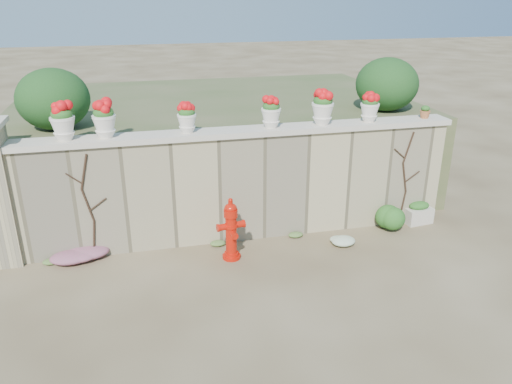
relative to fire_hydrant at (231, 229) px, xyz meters
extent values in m
plane|color=#4E3E27|center=(0.34, -1.00, -0.57)|extent=(80.00, 80.00, 0.00)
cube|color=tan|center=(0.34, 0.80, 0.43)|extent=(8.00, 0.40, 2.00)
cube|color=beige|center=(0.34, 0.80, 1.48)|extent=(8.10, 0.52, 0.10)
cube|color=#384C23|center=(0.34, 4.00, 0.43)|extent=(9.00, 6.00, 2.00)
ellipsoid|color=#143814|center=(-2.86, 2.00, 1.98)|extent=(1.30, 1.30, 1.10)
ellipsoid|color=#143814|center=(3.74, 2.00, 1.98)|extent=(1.30, 1.30, 1.10)
cylinder|color=black|center=(-2.32, 0.58, -0.22)|extent=(0.12, 0.04, 0.70)
cylinder|color=black|center=(-2.35, 0.58, 0.43)|extent=(0.17, 0.04, 0.61)
cylinder|color=black|center=(-2.34, 0.58, 1.03)|extent=(0.18, 0.04, 0.61)
cylinder|color=black|center=(-2.18, 0.58, 0.43)|extent=(0.30, 0.02, 0.22)
cylinder|color=black|center=(-2.51, 0.58, 0.93)|extent=(0.25, 0.02, 0.21)
cylinder|color=black|center=(3.58, 0.58, -0.22)|extent=(0.12, 0.04, 0.70)
cylinder|color=black|center=(3.55, 0.58, 0.43)|extent=(0.17, 0.04, 0.61)
cylinder|color=black|center=(3.56, 0.58, 1.03)|extent=(0.18, 0.04, 0.61)
cylinder|color=black|center=(3.72, 0.58, 0.43)|extent=(0.30, 0.02, 0.22)
cylinder|color=black|center=(3.39, 0.58, 0.93)|extent=(0.25, 0.02, 0.21)
cylinder|color=#BC1407|center=(0.00, 0.00, -0.54)|extent=(0.32, 0.32, 0.06)
cylinder|color=#BC1407|center=(0.00, 0.00, -0.11)|extent=(0.19, 0.19, 0.71)
cylinder|color=#BC1407|center=(0.00, 0.00, 0.06)|extent=(0.24, 0.24, 0.05)
cylinder|color=#BC1407|center=(0.00, 0.00, 0.30)|extent=(0.24, 0.24, 0.14)
ellipsoid|color=#BC1407|center=(0.00, 0.00, 0.41)|extent=(0.22, 0.22, 0.16)
cylinder|color=#BC1407|center=(0.00, 0.00, 0.50)|extent=(0.08, 0.08, 0.11)
cylinder|color=#BC1407|center=(-0.16, -0.02, 0.06)|extent=(0.17, 0.14, 0.11)
cylinder|color=#BC1407|center=(0.16, 0.03, 0.06)|extent=(0.17, 0.14, 0.11)
cylinder|color=#BC1407|center=(0.02, -0.12, -0.06)|extent=(0.12, 0.13, 0.10)
cube|color=beige|center=(3.94, 0.55, -0.41)|extent=(0.58, 0.38, 0.32)
ellipsoid|color=#1E5119|center=(3.94, 0.55, -0.19)|extent=(0.45, 0.30, 0.16)
ellipsoid|color=#1E5119|center=(3.24, 0.35, -0.26)|extent=(0.66, 0.59, 0.62)
ellipsoid|color=#C1268A|center=(-2.65, 0.49, -0.44)|extent=(0.98, 0.65, 0.26)
ellipsoid|color=white|center=(2.06, 0.03, -0.47)|extent=(0.57, 0.45, 0.20)
ellipsoid|color=#1E5119|center=(-2.58, 0.80, 1.96)|extent=(0.34, 0.34, 0.20)
ellipsoid|color=red|center=(-2.58, 0.80, 2.04)|extent=(0.30, 0.30, 0.21)
ellipsoid|color=#1E5119|center=(-1.94, 0.80, 1.95)|extent=(0.33, 0.33, 0.20)
ellipsoid|color=red|center=(-1.94, 0.80, 2.03)|extent=(0.29, 0.29, 0.21)
ellipsoid|color=#1E5119|center=(-0.58, 0.80, 1.89)|extent=(0.29, 0.29, 0.17)
ellipsoid|color=red|center=(-0.58, 0.80, 1.96)|extent=(0.25, 0.25, 0.18)
ellipsoid|color=#1E5119|center=(0.91, 0.80, 1.91)|extent=(0.31, 0.31, 0.18)
ellipsoid|color=red|center=(0.91, 0.80, 1.99)|extent=(0.27, 0.27, 0.19)
ellipsoid|color=#1E5119|center=(1.87, 0.80, 1.97)|extent=(0.35, 0.35, 0.21)
ellipsoid|color=red|center=(1.87, 0.80, 2.05)|extent=(0.30, 0.30, 0.22)
ellipsoid|color=#1E5119|center=(2.80, 0.80, 1.91)|extent=(0.30, 0.30, 0.18)
ellipsoid|color=red|center=(2.80, 0.80, 1.98)|extent=(0.26, 0.26, 0.19)
ellipsoid|color=#1E5119|center=(3.96, 0.80, 1.71)|extent=(0.16, 0.16, 0.11)
camera|label=1|loc=(-1.37, -7.60, 3.80)|focal=35.00mm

